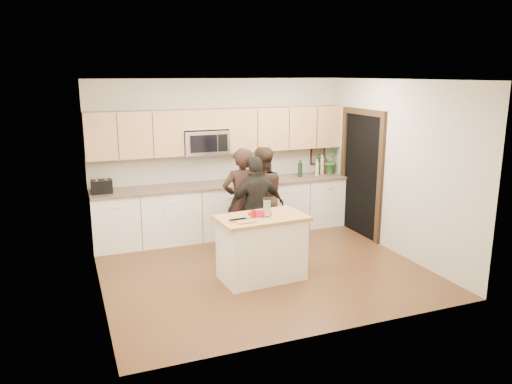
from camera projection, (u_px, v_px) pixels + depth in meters
name	position (u px, v px, depth m)	size (l,w,h in m)	color
floor	(261.00, 268.00, 7.30)	(4.50, 4.50, 0.00)	#52361C
room_shell	(262.00, 151.00, 6.90)	(4.52, 4.02, 2.71)	#BBB5A0
back_cabinetry	(225.00, 209.00, 8.72)	(4.50, 0.66, 0.94)	white
upper_cabinetry	(224.00, 130.00, 8.55)	(4.50, 0.33, 0.75)	tan
microwave	(205.00, 142.00, 8.44)	(0.76, 0.41, 0.40)	silver
doorway	(361.00, 170.00, 8.64)	(0.06, 1.25, 2.20)	black
framed_picture	(318.00, 154.00, 9.49)	(0.30, 0.03, 0.38)	black
dish_towel	(173.00, 198.00, 8.14)	(0.34, 0.60, 0.48)	white
island	(262.00, 247.00, 6.85)	(1.25, 0.78, 0.90)	white
red_plate	(260.00, 214.00, 6.83)	(0.33, 0.33, 0.02)	maroon
box_grater	(267.00, 207.00, 6.69)	(0.10, 0.06, 0.24)	silver
drink_glass	(253.00, 214.00, 6.67)	(0.06, 0.06, 0.10)	maroon
cutting_board	(245.00, 221.00, 6.47)	(0.25, 0.16, 0.02)	#B18B49
tongs	(238.00, 219.00, 6.50)	(0.24, 0.03, 0.02)	black
knife	(246.00, 219.00, 6.52)	(0.19, 0.02, 0.01)	silver
toaster	(102.00, 187.00, 7.85)	(0.32, 0.21, 0.22)	black
bottle_cluster	(316.00, 166.00, 9.25)	(0.63, 0.19, 0.38)	black
orchid	(331.00, 160.00, 9.33)	(0.28, 0.23, 0.51)	#296830
woman_left	(241.00, 201.00, 7.76)	(0.61, 0.40, 1.68)	black
woman_center	(261.00, 197.00, 8.14)	(0.80, 0.62, 1.64)	#302118
woman_right	(256.00, 208.00, 7.55)	(0.93, 0.39, 1.59)	black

